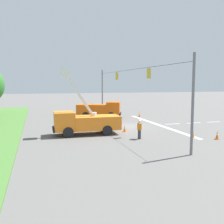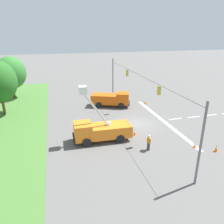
{
  "view_description": "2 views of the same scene",
  "coord_description": "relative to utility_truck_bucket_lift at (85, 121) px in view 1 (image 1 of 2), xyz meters",
  "views": [
    {
      "loc": [
        -28.93,
        10.5,
        5.12
      ],
      "look_at": [
        -1.86,
        2.65,
        1.97
      ],
      "focal_mm": 42.0,
      "sensor_mm": 36.0,
      "label": 1
    },
    {
      "loc": [
        -25.62,
        10.5,
        11.93
      ],
      "look_at": [
        -1.3,
        3.99,
        2.49
      ],
      "focal_mm": 35.0,
      "sensor_mm": 36.0,
      "label": 2
    }
  ],
  "objects": [
    {
      "name": "road_worker",
      "position": [
        -3.42,
        -4.45,
        -0.36
      ],
      "size": [
        0.64,
        0.31,
        1.77
      ],
      "color": "#383842",
      "rests_on": "ground"
    },
    {
      "name": "utility_truck_support_near",
      "position": [
        11.44,
        -4.27,
        -0.09
      ],
      "size": [
        4.46,
        6.73,
        2.37
      ],
      "color": "#D6560F",
      "rests_on": "ground"
    },
    {
      "name": "traffic_cone_foreground_right",
      "position": [
        -4.2,
        -9.59,
        -1.07
      ],
      "size": [
        0.36,
        0.36,
        0.63
      ],
      "color": "orange",
      "rests_on": "ground"
    },
    {
      "name": "signal_gantry",
      "position": [
        3.49,
        -5.97,
        2.88
      ],
      "size": [
        26.2,
        0.33,
        7.2
      ],
      "color": "slate",
      "rests_on": "ground"
    },
    {
      "name": "utility_truck_bucket_lift",
      "position": [
        0.0,
        0.0,
        0.0
      ],
      "size": [
        2.58,
        6.65,
        6.51
      ],
      "color": "orange",
      "rests_on": "ground"
    },
    {
      "name": "lane_markings",
      "position": [
        3.55,
        -11.22,
        -1.36
      ],
      "size": [
        17.6,
        15.25,
        0.01
      ],
      "color": "silver",
      "rests_on": "ground"
    },
    {
      "name": "traffic_cone_mid_right",
      "position": [
        0.27,
        -4.28,
        -1.01
      ],
      "size": [
        0.36,
        0.36,
        0.72
      ],
      "color": "orange",
      "rests_on": "ground"
    },
    {
      "name": "traffic_cone_near_bucket",
      "position": [
        3.4,
        -1.51,
        -1.06
      ],
      "size": [
        0.36,
        0.36,
        0.63
      ],
      "color": "orange",
      "rests_on": "ground"
    },
    {
      "name": "ground_plane",
      "position": [
        3.55,
        -5.97,
        -1.36
      ],
      "size": [
        200.0,
        200.0,
        0.0
      ],
      "primitive_type": "plane",
      "color": "#605E5B"
    },
    {
      "name": "traffic_cone_foreground_left",
      "position": [
        11.08,
        -10.33,
        -0.98
      ],
      "size": [
        0.36,
        0.36,
        0.77
      ],
      "color": "orange",
      "rests_on": "ground"
    },
    {
      "name": "traffic_cone_mid_left",
      "position": [
        -5.56,
        -11.18,
        -0.98
      ],
      "size": [
        0.36,
        0.36,
        0.77
      ],
      "color": "orange",
      "rests_on": "ground"
    }
  ]
}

